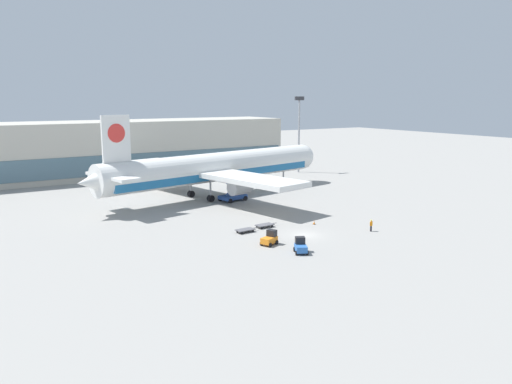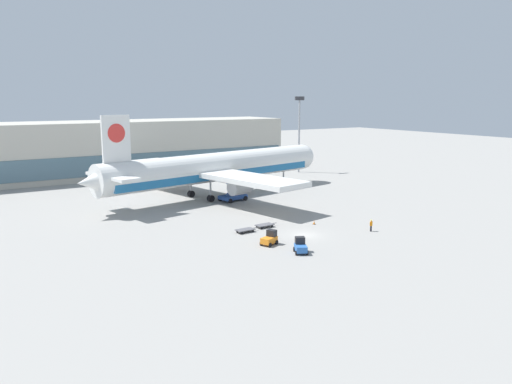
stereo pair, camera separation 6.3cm
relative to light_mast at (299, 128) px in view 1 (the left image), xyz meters
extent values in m
plane|color=gray|center=(-37.32, -51.58, -11.90)|extent=(400.00, 400.00, 0.00)
cube|color=#BCB7A8|center=(-42.24, 21.50, -4.90)|extent=(90.00, 18.00, 14.00)
cube|color=slate|center=(-42.24, 12.40, -8.05)|extent=(88.20, 0.20, 4.90)
cylinder|color=#9EA0A5|center=(0.00, 0.00, -2.28)|extent=(0.50, 0.50, 19.24)
cube|color=#333338|center=(0.00, 0.00, 7.84)|extent=(2.80, 0.50, 1.00)
cylinder|color=white|center=(-34.74, -18.82, -5.80)|extent=(52.10, 16.16, 5.80)
cube|color=#1E669E|center=(-34.74, -18.82, -7.11)|extent=(48.00, 15.21, 1.45)
sphere|color=white|center=(-9.27, -13.57, -5.80)|extent=(5.68, 5.68, 5.68)
cone|color=white|center=(-60.20, -24.06, -5.80)|extent=(7.36, 6.68, 5.51)
cube|color=white|center=(-56.13, -23.22, 1.10)|extent=(5.18, 1.48, 8.00)
cylinder|color=red|center=(-56.13, -23.22, 2.06)|extent=(3.25, 1.18, 3.20)
cube|color=white|center=(-57.15, -23.43, -5.22)|extent=(6.15, 13.46, 0.50)
cube|color=white|center=(-37.29, -19.34, -6.53)|extent=(17.51, 48.63, 0.90)
cylinder|color=#9EA0A5|center=(-35.25, -29.21, -8.33)|extent=(4.68, 3.59, 2.80)
cylinder|color=#9EA0A5|center=(-39.32, -9.47, -8.33)|extent=(4.68, 3.59, 2.80)
cylinder|color=#9EA0A5|center=(-15.38, -14.83, -9.25)|extent=(0.36, 0.36, 4.00)
cylinder|color=black|center=(-15.38, -14.83, -11.25)|extent=(1.45, 1.14, 1.30)
cylinder|color=#9EA0A5|center=(-38.17, -22.79, -9.25)|extent=(0.36, 0.36, 4.00)
cylinder|color=black|center=(-38.17, -22.79, -11.25)|extent=(1.45, 1.14, 1.30)
cylinder|color=#9EA0A5|center=(-39.46, -16.52, -9.25)|extent=(0.36, 0.36, 4.00)
cylinder|color=black|center=(-39.46, -16.52, -11.25)|extent=(1.45, 1.14, 1.30)
sphere|color=silver|center=(-70.06, 20.79, -6.86)|extent=(4.69, 4.69, 4.69)
cube|color=#284C99|center=(-34.08, -24.30, -11.10)|extent=(5.70, 3.99, 0.70)
cube|color=#B2B2B7|center=(-34.08, -24.30, -7.88)|extent=(5.41, 3.79, 0.30)
cube|color=yellow|center=(-34.08, -24.30, -7.33)|extent=(5.41, 3.79, 0.08)
cube|color=#284C99|center=(-34.08, -24.30, -9.31)|extent=(4.20, 1.01, 3.00)
cube|color=#284C99|center=(-34.08, -24.30, -9.31)|extent=(4.20, 1.01, 3.00)
cylinder|color=black|center=(-32.48, -22.43, -11.45)|extent=(0.95, 0.53, 0.90)
cylinder|color=black|center=(-31.87, -25.37, -11.45)|extent=(0.95, 0.53, 0.90)
cylinder|color=black|center=(-36.30, -23.22, -11.45)|extent=(0.95, 0.53, 0.90)
cylinder|color=black|center=(-35.69, -26.16, -11.45)|extent=(0.95, 0.53, 0.90)
cube|color=orange|center=(-44.53, -53.04, -11.20)|extent=(2.66, 2.17, 0.80)
cube|color=black|center=(-43.93, -52.80, -10.35)|extent=(1.31, 1.49, 0.90)
cube|color=black|center=(-43.39, -52.58, -11.48)|extent=(0.63, 1.23, 0.24)
cylinder|color=black|center=(-44.05, -52.09, -11.60)|extent=(0.65, 0.45, 0.60)
cylinder|color=black|center=(-43.52, -53.38, -11.60)|extent=(0.65, 0.45, 0.60)
cylinder|color=black|center=(-45.54, -52.71, -11.60)|extent=(0.65, 0.45, 0.60)
cylinder|color=black|center=(-45.01, -54.00, -11.60)|extent=(0.65, 0.45, 0.60)
cube|color=#2D66B7|center=(-43.07, -58.30, -11.20)|extent=(2.29, 2.68, 0.80)
cube|color=black|center=(-42.78, -57.72, -10.35)|extent=(1.51, 1.36, 0.90)
cube|color=black|center=(-42.52, -57.20, -11.48)|extent=(1.20, 0.71, 0.24)
cylinder|color=black|center=(-43.33, -57.27, -11.60)|extent=(0.48, 0.64, 0.60)
cylinder|color=black|center=(-42.08, -57.90, -11.60)|extent=(0.48, 0.64, 0.60)
cylinder|color=black|center=(-44.06, -58.70, -11.60)|extent=(0.48, 0.64, 0.60)
cylinder|color=black|center=(-42.81, -59.33, -11.60)|extent=(0.48, 0.64, 0.60)
cube|color=#56565B|center=(-43.98, -45.69, -11.48)|extent=(2.87, 1.63, 0.12)
cube|color=#56565B|center=(-42.13, -45.60, -11.48)|extent=(0.90, 0.12, 0.08)
cylinder|color=black|center=(-43.03, -45.01, -11.72)|extent=(0.37, 0.16, 0.36)
cylinder|color=black|center=(-42.97, -46.28, -11.72)|extent=(0.37, 0.16, 0.36)
cylinder|color=black|center=(-44.99, -45.10, -11.72)|extent=(0.37, 0.16, 0.36)
cylinder|color=black|center=(-44.93, -46.37, -11.72)|extent=(0.37, 0.16, 0.36)
cube|color=#56565B|center=(-39.92, -44.82, -11.48)|extent=(2.87, 1.63, 0.12)
cube|color=#56565B|center=(-38.07, -44.73, -11.48)|extent=(0.90, 0.12, 0.08)
cylinder|color=black|center=(-38.97, -44.13, -11.72)|extent=(0.37, 0.16, 0.36)
cylinder|color=black|center=(-38.91, -45.41, -11.72)|extent=(0.37, 0.16, 0.36)
cylinder|color=black|center=(-40.93, -44.23, -11.72)|extent=(0.37, 0.16, 0.36)
cylinder|color=black|center=(-40.87, -45.50, -11.72)|extent=(0.37, 0.16, 0.36)
cylinder|color=black|center=(-27.66, -55.26, -11.47)|extent=(0.14, 0.14, 0.86)
cylinder|color=black|center=(-27.47, -55.24, -11.47)|extent=(0.14, 0.14, 0.86)
cube|color=orange|center=(-27.57, -55.25, -10.71)|extent=(0.38, 0.25, 0.65)
cylinder|color=orange|center=(-27.80, -55.28, -10.68)|extent=(0.09, 0.09, 0.58)
cylinder|color=orange|center=(-27.33, -55.23, -10.68)|extent=(0.09, 0.09, 0.58)
sphere|color=tan|center=(-27.57, -55.25, -10.27)|extent=(0.23, 0.23, 0.23)
sphere|color=yellow|center=(-27.57, -55.25, -10.21)|extent=(0.22, 0.22, 0.22)
cube|color=black|center=(-32.16, -47.34, -11.88)|extent=(0.40, 0.40, 0.04)
cone|color=orange|center=(-32.16, -47.34, -11.54)|extent=(0.32, 0.32, 0.64)
cylinder|color=white|center=(-32.16, -47.34, -11.51)|extent=(0.19, 0.19, 0.09)
camera|label=1|loc=(-80.84, -107.90, 7.88)|focal=35.00mm
camera|label=2|loc=(-80.79, -107.94, 7.88)|focal=35.00mm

